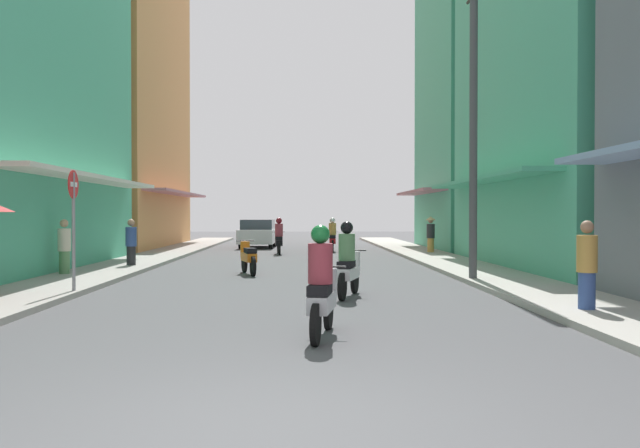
% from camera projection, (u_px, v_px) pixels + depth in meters
% --- Properties ---
extents(ground_plane, '(87.64, 87.64, 0.00)m').
position_uv_depth(ground_plane, '(293.00, 267.00, 21.08)').
color(ground_plane, '#4C4C4F').
extents(sidewalk_left, '(2.15, 47.84, 0.12)m').
position_uv_depth(sidewalk_left, '(124.00, 266.00, 20.92)').
color(sidewalk_left, '#9E9991').
rests_on(sidewalk_left, ground).
extents(sidewalk_right, '(2.15, 47.84, 0.12)m').
position_uv_depth(sidewalk_right, '(459.00, 265.00, 21.24)').
color(sidewalk_right, '#ADA89E').
rests_on(sidewalk_right, ground).
extents(building_left_far, '(7.05, 12.87, 17.24)m').
position_uv_depth(building_left_far, '(110.00, 80.00, 33.22)').
color(building_left_far, '#D88C4C').
rests_on(building_left_far, ground).
extents(building_right_mid, '(7.05, 11.67, 16.74)m').
position_uv_depth(building_right_mid, '(593.00, 4.00, 20.52)').
color(building_right_mid, '#4CB28C').
rests_on(building_right_mid, ground).
extents(building_right_far, '(7.05, 8.62, 14.01)m').
position_uv_depth(building_right_far, '(492.00, 105.00, 31.33)').
color(building_right_far, '#4CB28C').
rests_on(building_right_far, ground).
extents(motorbike_white, '(0.70, 1.76, 1.58)m').
position_uv_depth(motorbike_white, '(349.00, 263.00, 13.50)').
color(motorbike_white, black).
rests_on(motorbike_white, ground).
extents(motorbike_silver, '(0.60, 1.80, 1.58)m').
position_uv_depth(motorbike_silver, '(322.00, 287.00, 9.07)').
color(motorbike_silver, black).
rests_on(motorbike_silver, ground).
extents(motorbike_red, '(0.55, 1.81, 1.58)m').
position_uv_depth(motorbike_red, '(332.00, 236.00, 30.00)').
color(motorbike_red, black).
rests_on(motorbike_red, ground).
extents(motorbike_black, '(0.55, 1.81, 1.58)m').
position_uv_depth(motorbike_black, '(279.00, 238.00, 28.03)').
color(motorbike_black, black).
rests_on(motorbike_black, ground).
extents(motorbike_orange, '(0.69, 1.76, 0.96)m').
position_uv_depth(motorbike_orange, '(248.00, 257.00, 18.66)').
color(motorbike_orange, black).
rests_on(motorbike_orange, ground).
extents(parked_car, '(1.89, 4.15, 1.45)m').
position_uv_depth(parked_car, '(258.00, 233.00, 33.64)').
color(parked_car, silver).
rests_on(parked_car, ground).
extents(pedestrian_foreground, '(0.34, 0.34, 1.62)m').
position_uv_depth(pedestrian_foreground, '(587.00, 268.00, 10.99)').
color(pedestrian_foreground, '#334C8C').
rests_on(pedestrian_foreground, ground).
extents(pedestrian_far, '(0.34, 0.34, 1.59)m').
position_uv_depth(pedestrian_far, '(64.00, 249.00, 17.56)').
color(pedestrian_far, '#598C59').
rests_on(pedestrian_far, ground).
extents(pedestrian_midway, '(0.44, 0.44, 1.64)m').
position_uv_depth(pedestrian_midway, '(431.00, 233.00, 27.55)').
color(pedestrian_midway, '#BF8C3F').
rests_on(pedestrian_midway, ground).
extents(pedestrian_crossing, '(0.34, 0.34, 1.57)m').
position_uv_depth(pedestrian_crossing, '(131.00, 244.00, 20.48)').
color(pedestrian_crossing, '#262628').
rests_on(pedestrian_crossing, ground).
extents(utility_pole, '(0.20, 1.20, 7.82)m').
position_uv_depth(utility_pole, '(473.00, 124.00, 16.33)').
color(utility_pole, '#4C4C4F').
rests_on(utility_pole, ground).
extents(street_sign_no_entry, '(0.07, 0.60, 2.65)m').
position_uv_depth(street_sign_no_entry, '(73.00, 215.00, 13.63)').
color(street_sign_no_entry, gray).
rests_on(street_sign_no_entry, ground).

